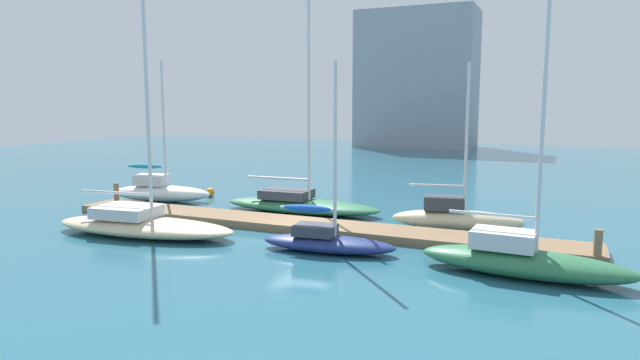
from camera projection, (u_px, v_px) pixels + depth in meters
ground_plane at (302, 229)px, 24.83m from camera, size 120.00×120.00×0.00m
dock_pier at (302, 225)px, 24.80m from camera, size 24.64×2.24×0.36m
dock_piling_near_end at (117, 195)px, 30.39m from camera, size 0.28×0.28×1.29m
dock_piling_far_end at (598, 248)px, 19.09m from camera, size 0.28×0.28×1.29m
sailboat_0 at (160, 190)px, 31.93m from camera, size 6.22×2.98×8.09m
sailboat_1 at (142, 223)px, 23.60m from camera, size 8.73×3.59×11.73m
sailboat_2 at (300, 203)px, 28.59m from camera, size 8.61×2.85×11.37m
sailboat_3 at (326, 239)px, 20.93m from camera, size 5.39×2.17×7.20m
sailboat_4 at (455, 217)px, 24.54m from camera, size 5.99×2.53×7.43m
sailboat_5 at (522, 258)px, 17.91m from camera, size 6.86×2.34×9.57m
mooring_buoy_orange at (210, 192)px, 33.63m from camera, size 0.55×0.55×0.55m
harbor_building_distant at (417, 80)px, 72.62m from camera, size 15.19×8.12×17.84m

